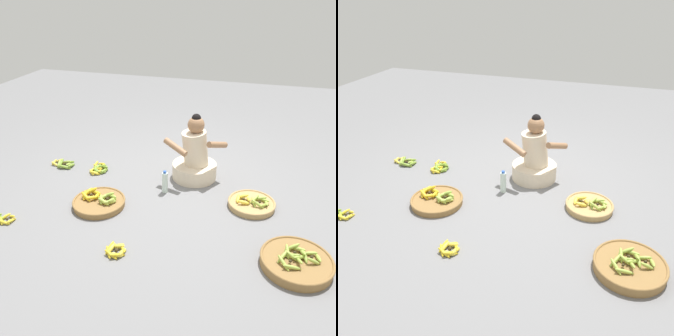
{
  "view_description": "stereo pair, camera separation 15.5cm",
  "coord_description": "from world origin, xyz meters",
  "views": [
    {
      "loc": [
        0.9,
        -3.35,
        2.07
      ],
      "look_at": [
        0.0,
        -0.2,
        0.35
      ],
      "focal_mm": 38.02,
      "sensor_mm": 36.0,
      "label": 1
    },
    {
      "loc": [
        1.05,
        -3.31,
        2.07
      ],
      "look_at": [
        0.0,
        -0.2,
        0.35
      ],
      "focal_mm": 38.02,
      "sensor_mm": 36.0,
      "label": 2
    }
  ],
  "objects": [
    {
      "name": "loose_bananas_back_center",
      "position": [
        -1.45,
        -1.09,
        0.02
      ],
      "size": [
        0.28,
        0.21,
        0.08
      ],
      "color": "yellow",
      "rests_on": "ground"
    },
    {
      "name": "ground_plane",
      "position": [
        0.0,
        0.0,
        0.0
      ],
      "size": [
        10.0,
        10.0,
        0.0
      ],
      "primitive_type": "plane",
      "color": "slate"
    },
    {
      "name": "banana_basket_front_left",
      "position": [
        1.3,
        -0.94,
        0.05
      ],
      "size": [
        0.59,
        0.59,
        0.16
      ],
      "color": "olive",
      "rests_on": "ground"
    },
    {
      "name": "water_bottle",
      "position": [
        -0.06,
        -0.11,
        0.12
      ],
      "size": [
        0.07,
        0.07,
        0.26
      ],
      "color": "silver",
      "rests_on": "ground"
    },
    {
      "name": "loose_bananas_mid_right",
      "position": [
        -1.47,
        0.13,
        0.03
      ],
      "size": [
        0.31,
        0.2,
        0.1
      ],
      "color": "#9EB747",
      "rests_on": "ground"
    },
    {
      "name": "vendor_woman_front",
      "position": [
        0.18,
        0.3,
        0.25
      ],
      "size": [
        0.7,
        0.56,
        0.79
      ],
      "color": "beige",
      "rests_on": "ground"
    },
    {
      "name": "banana_basket_near_vendor",
      "position": [
        -0.64,
        -0.56,
        0.04
      ],
      "size": [
        0.55,
        0.55,
        0.14
      ],
      "color": "olive",
      "rests_on": "ground"
    },
    {
      "name": "loose_bananas_front_right",
      "position": [
        -0.18,
        -1.2,
        0.03
      ],
      "size": [
        0.21,
        0.21,
        0.08
      ],
      "color": "yellow",
      "rests_on": "ground"
    },
    {
      "name": "banana_basket_back_right",
      "position": [
        0.89,
        -0.15,
        0.04
      ],
      "size": [
        0.49,
        0.49,
        0.13
      ],
      "color": "tan",
      "rests_on": "ground"
    },
    {
      "name": "loose_bananas_front_center",
      "position": [
        -0.98,
        0.13,
        0.03
      ],
      "size": [
        0.24,
        0.32,
        0.08
      ],
      "color": "yellow",
      "rests_on": "ground"
    }
  ]
}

